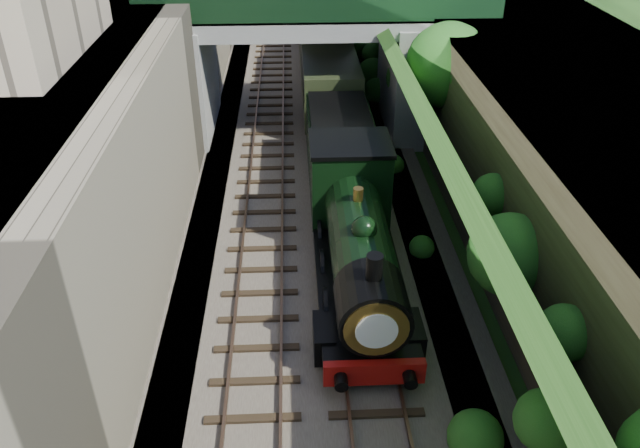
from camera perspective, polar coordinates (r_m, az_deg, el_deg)
The scene contains 12 objects.
trackbed at distance 29.39m, azimuth -0.90°, elevation 5.92°, with size 10.00×90.00×0.20m, color #473F38.
retaining_wall at distance 28.45m, azimuth -12.34°, elevation 11.73°, with size 1.00×90.00×7.00m, color #756B56.
street_plateau_left at distance 29.24m, azimuth -19.24°, elevation 11.23°, with size 6.00×90.00×7.00m, color #262628.
street_plateau_right at distance 30.01m, azimuth 17.86°, elevation 11.22°, with size 8.00×90.00×6.25m, color #262628.
embankment_slope at distance 28.07m, azimuth 9.56°, elevation 10.17°, with size 4.52×90.00×6.53m.
track_left at distance 29.34m, azimuth -4.83°, elevation 6.07°, with size 2.50×90.00×0.20m.
track_right at distance 29.38m, azimuth 1.45°, elevation 6.22°, with size 2.50×90.00×0.20m.
road_bridge at distance 31.74m, azimuth 0.55°, elevation 15.61°, with size 16.00×6.40×7.25m.
tree at distance 27.78m, azimuth 11.73°, elevation 13.82°, with size 3.60×3.80×6.60m.
locomotive at distance 20.16m, azimuth 3.41°, elevation -1.46°, with size 3.10×10.22×3.83m.
tender at distance 26.71m, azimuth 1.83°, elevation 6.73°, with size 2.70×6.00×3.05m.
coach_front at distance 38.34m, azimuth 0.39°, elevation 15.32°, with size 2.90×18.00×3.70m.
Camera 1 is at (-0.79, -6.43, 12.93)m, focal length 35.00 mm.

